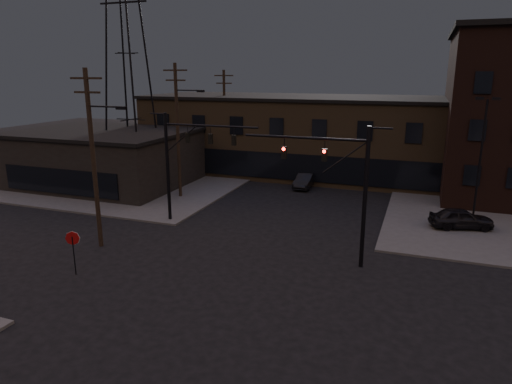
# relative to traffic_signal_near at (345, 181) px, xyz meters

# --- Properties ---
(ground) EXTENTS (140.00, 140.00, 0.00)m
(ground) POSITION_rel_traffic_signal_near_xyz_m (-5.36, -4.50, -4.93)
(ground) COLOR black
(ground) RESTS_ON ground
(sidewalk_nw) EXTENTS (30.00, 30.00, 0.15)m
(sidewalk_nw) POSITION_rel_traffic_signal_near_xyz_m (-27.36, 17.50, -4.86)
(sidewalk_nw) COLOR #474744
(sidewalk_nw) RESTS_ON ground
(building_row) EXTENTS (40.00, 12.00, 8.00)m
(building_row) POSITION_rel_traffic_signal_near_xyz_m (-5.36, 23.50, -0.93)
(building_row) COLOR brown
(building_row) RESTS_ON ground
(building_left) EXTENTS (16.00, 12.00, 5.00)m
(building_left) POSITION_rel_traffic_signal_near_xyz_m (-25.36, 11.50, -2.43)
(building_left) COLOR black
(building_left) RESTS_ON ground
(traffic_signal_near) EXTENTS (7.12, 0.24, 8.00)m
(traffic_signal_near) POSITION_rel_traffic_signal_near_xyz_m (0.00, 0.00, 0.00)
(traffic_signal_near) COLOR black
(traffic_signal_near) RESTS_ON ground
(traffic_signal_far) EXTENTS (7.12, 0.24, 8.00)m
(traffic_signal_far) POSITION_rel_traffic_signal_near_xyz_m (-12.07, 3.50, 0.08)
(traffic_signal_far) COLOR black
(traffic_signal_far) RESTS_ON ground
(stop_sign) EXTENTS (0.72, 0.33, 2.48)m
(stop_sign) POSITION_rel_traffic_signal_near_xyz_m (-13.36, -6.49, -3.09)
(stop_sign) COLOR black
(stop_sign) RESTS_ON ground
(utility_pole_near) EXTENTS (3.70, 0.28, 11.00)m
(utility_pole_near) POSITION_rel_traffic_signal_near_xyz_m (-14.79, -2.50, 0.94)
(utility_pole_near) COLOR black
(utility_pole_near) RESTS_ON ground
(utility_pole_mid) EXTENTS (3.70, 0.28, 11.50)m
(utility_pole_mid) POSITION_rel_traffic_signal_near_xyz_m (-15.79, 9.50, 1.19)
(utility_pole_mid) COLOR black
(utility_pole_mid) RESTS_ON ground
(utility_pole_far) EXTENTS (2.20, 0.28, 11.00)m
(utility_pole_far) POSITION_rel_traffic_signal_near_xyz_m (-16.86, 21.50, 0.85)
(utility_pole_far) COLOR black
(utility_pole_far) RESTS_ON ground
(transmission_tower) EXTENTS (7.00, 7.00, 25.00)m
(transmission_tower) POSITION_rel_traffic_signal_near_xyz_m (-23.36, 13.50, 7.57)
(transmission_tower) COLOR black
(transmission_tower) RESTS_ON ground
(lot_light_a) EXTENTS (1.50, 0.28, 9.14)m
(lot_light_a) POSITION_rel_traffic_signal_near_xyz_m (7.64, 9.50, 0.58)
(lot_light_a) COLOR black
(lot_light_a) RESTS_ON ground
(parked_car_lot_a) EXTENTS (4.52, 2.79, 1.44)m
(parked_car_lot_a) POSITION_rel_traffic_signal_near_xyz_m (6.84, 8.72, -4.06)
(parked_car_lot_a) COLOR black
(parked_car_lot_a) RESTS_ON sidewalk_ne
(car_crossing) EXTENTS (1.45, 4.14, 1.36)m
(car_crossing) POSITION_rel_traffic_signal_near_xyz_m (-6.45, 16.89, -4.25)
(car_crossing) COLOR black
(car_crossing) RESTS_ON ground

